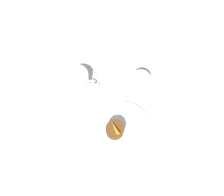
{
  "coord_description": "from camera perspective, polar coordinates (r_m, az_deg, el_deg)",
  "views": [
    {
      "loc": [
        0.05,
        -0.19,
        0.79
      ],
      "look_at": [
        -0.05,
        0.1,
        0.04
      ],
      "focal_mm": 35.0,
      "sensor_mm": 36.0,
      "label": 1
    }
  ],
  "objects": [
    {
      "name": "dessert_cake",
      "position": [
        0.77,
        1.05,
        -8.43
      ],
      "size": [
        0.06,
        0.06,
        0.05
      ],
      "color": "#563314",
      "rests_on": "dinner_plate"
    },
    {
      "name": "coffee_cup",
      "position": [
        0.85,
        -9.18,
        5.03
      ],
      "size": [
        0.12,
        0.09,
        0.06
      ],
      "color": "white",
      "rests_on": "saucer"
    },
    {
      "name": "wine_glass",
      "position": [
        0.81,
        7.23,
        3.89
      ],
      "size": [
        0.07,
        0.07,
        0.1
      ],
      "color": "silver",
      "rests_on": "ground_plane"
    },
    {
      "name": "dinner_plate",
      "position": [
        0.8,
        2.34,
        -9.16
      ],
      "size": [
        0.24,
        0.24,
        0.01
      ],
      "color": "white",
      "rests_on": "ground_plane"
    },
    {
      "name": "spoon",
      "position": [
        0.86,
        -5.75,
        2.54
      ],
      "size": [
        0.08,
        0.09,
        0.0
      ],
      "color": "silver",
      "rests_on": "saucer"
    },
    {
      "name": "saucer",
      "position": [
        0.88,
        -8.77,
        3.78
      ],
      "size": [
        0.16,
        0.16,
        0.01
      ],
      "color": "white",
      "rests_on": "ground_plane"
    },
    {
      "name": "ground_plane",
      "position": [
        0.81,
        1.04,
        -7.96
      ],
      "size": [
        3.0,
        3.0,
        0.0
      ],
      "primitive_type": "plane",
      "color": "white"
    },
    {
      "name": "fork",
      "position": [
        0.82,
        14.44,
        -10.71
      ],
      "size": [
        0.05,
        0.19,
        0.01
      ],
      "color": "silver",
      "rests_on": "ground_plane"
    },
    {
      "name": "carrot_garnish",
      "position": [
        0.74,
        1.09,
        -7.84
      ],
      "size": [
        0.05,
        0.05,
        0.01
      ],
      "color": "orange",
      "rests_on": "dessert_cake"
    }
  ]
}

